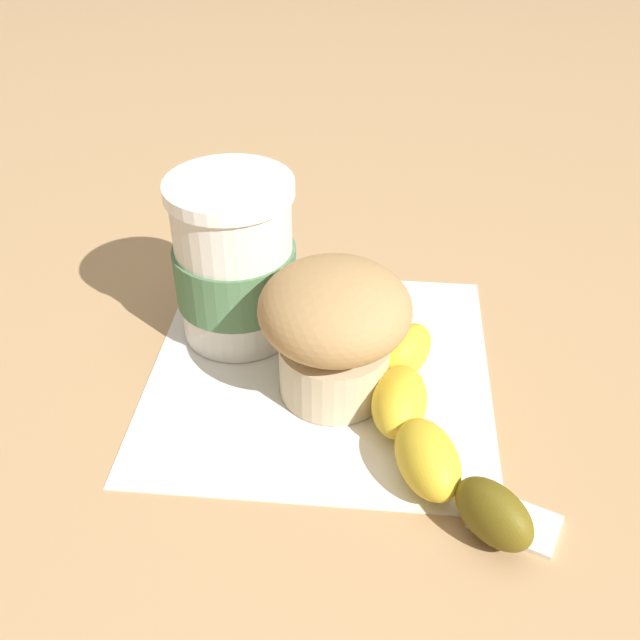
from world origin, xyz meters
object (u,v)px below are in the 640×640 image
object	(u,v)px
muffin	(335,326)
sugar_packet	(516,520)
banana	(426,426)
coffee_cup	(235,263)

from	to	relation	value
muffin	sugar_packet	world-z (taller)	muffin
banana	sugar_packet	xyz separation A→B (m)	(0.05, -0.06, -0.02)
coffee_cup	muffin	world-z (taller)	coffee_cup
coffee_cup	muffin	xyz separation A→B (m)	(0.07, -0.07, -0.00)
coffee_cup	sugar_packet	distance (m)	0.26
muffin	banana	world-z (taller)	muffin
coffee_cup	sugar_packet	size ratio (longest dim) A/B	2.54
banana	coffee_cup	bearing A→B (deg)	136.96
muffin	sugar_packet	size ratio (longest dim) A/B	2.05
coffee_cup	banana	distance (m)	0.19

